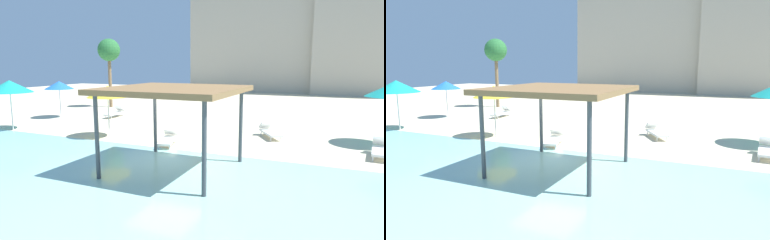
% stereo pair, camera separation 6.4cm
% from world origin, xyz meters
% --- Properties ---
extents(ground_plane, '(80.00, 80.00, 0.00)m').
position_xyz_m(ground_plane, '(0.00, 0.00, 0.00)').
color(ground_plane, beige).
extents(lagoon_water, '(44.00, 13.50, 0.04)m').
position_xyz_m(lagoon_water, '(0.00, -5.25, 0.02)').
color(lagoon_water, '#99D1C6').
rests_on(lagoon_water, ground).
extents(shade_pavilion, '(4.38, 4.38, 2.94)m').
position_xyz_m(shade_pavilion, '(0.95, -1.00, 2.76)').
color(shade_pavilion, '#42474C').
rests_on(shade_pavilion, ground).
extents(beach_umbrella_blue_1, '(1.97, 1.97, 2.54)m').
position_xyz_m(beach_umbrella_blue_1, '(-11.67, 6.32, 2.27)').
color(beach_umbrella_blue_1, silver).
rests_on(beach_umbrella_blue_1, ground).
extents(beach_umbrella_teal_2, '(2.48, 2.48, 2.83)m').
position_xyz_m(beach_umbrella_teal_2, '(-10.73, 1.79, 2.48)').
color(beach_umbrella_teal_2, silver).
rests_on(beach_umbrella_teal_2, ground).
extents(beach_umbrella_yellow_3, '(2.10, 2.10, 2.64)m').
position_xyz_m(beach_umbrella_yellow_3, '(-4.56, 2.50, 2.34)').
color(beach_umbrella_yellow_3, silver).
rests_on(beach_umbrella_yellow_3, ground).
extents(lounge_chair_0, '(1.11, 1.99, 0.74)m').
position_xyz_m(lounge_chair_0, '(-0.98, 2.16, 0.33)').
color(lounge_chair_0, white).
rests_on(lounge_chair_0, ground).
extents(lounge_chair_1, '(0.77, 1.94, 0.74)m').
position_xyz_m(lounge_chair_1, '(7.76, 3.94, 0.33)').
color(lounge_chair_1, white).
rests_on(lounge_chair_1, ground).
extents(lounge_chair_3, '(1.48, 1.94, 0.74)m').
position_xyz_m(lounge_chair_3, '(2.94, 5.80, 0.33)').
color(lounge_chair_3, white).
rests_on(lounge_chair_3, ground).
extents(lounge_chair_4, '(0.70, 1.93, 0.74)m').
position_xyz_m(lounge_chair_4, '(-8.36, 8.12, 0.33)').
color(lounge_chair_4, white).
rests_on(lounge_chair_4, ground).
extents(palm_tree_1, '(1.90, 1.90, 5.85)m').
position_xyz_m(palm_tree_1, '(-12.15, 12.58, 4.77)').
color(palm_tree_1, brown).
rests_on(palm_tree_1, ground).
extents(hotel_block_0, '(20.82, 9.67, 19.61)m').
position_xyz_m(hotel_block_0, '(-3.07, 37.44, 9.81)').
color(hotel_block_0, '#B2A893').
rests_on(hotel_block_0, ground).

